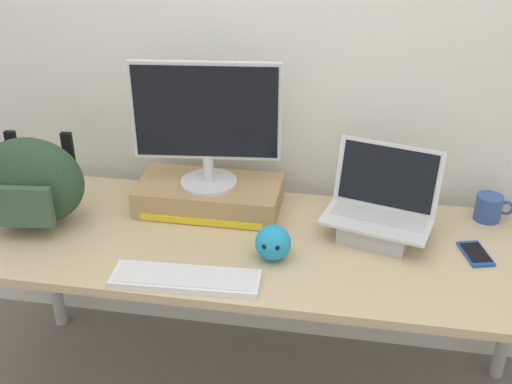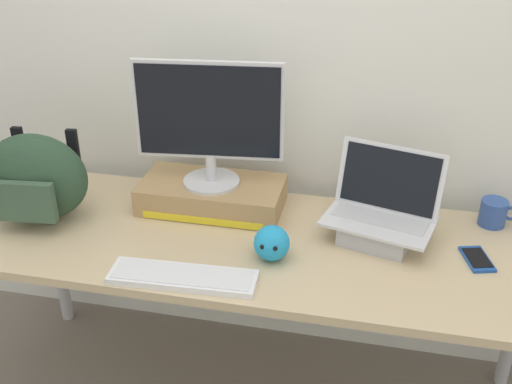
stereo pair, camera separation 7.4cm
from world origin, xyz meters
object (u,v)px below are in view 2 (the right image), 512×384
(toner_box_yellow, at_px, (212,195))
(plush_toy, at_px, (272,243))
(messenger_backpack, at_px, (36,178))
(external_keyboard, at_px, (183,277))
(coffee_mug, at_px, (494,213))
(open_laptop, at_px, (380,221))
(cell_phone, at_px, (477,259))
(desktop_monitor, at_px, (209,121))

(toner_box_yellow, height_order, plush_toy, plush_toy)
(messenger_backpack, relative_size, plush_toy, 3.32)
(external_keyboard, bearing_deg, toner_box_yellow, 91.51)
(external_keyboard, xyz_separation_m, messenger_backpack, (-0.60, 0.25, 0.14))
(toner_box_yellow, distance_m, coffee_mug, 0.98)
(open_laptop, height_order, plush_toy, open_laptop)
(plush_toy, bearing_deg, cell_phone, 11.13)
(cell_phone, relative_size, plush_toy, 1.33)
(messenger_backpack, bearing_deg, open_laptop, -0.49)
(desktop_monitor, relative_size, messenger_backpack, 1.33)
(messenger_backpack, xyz_separation_m, coffee_mug, (1.54, 0.28, -0.11))
(external_keyboard, xyz_separation_m, plush_toy, (0.24, 0.17, 0.05))
(external_keyboard, relative_size, coffee_mug, 3.41)
(desktop_monitor, xyz_separation_m, external_keyboard, (0.03, -0.44, -0.32))
(open_laptop, bearing_deg, messenger_backpack, -159.57)
(toner_box_yellow, height_order, cell_phone, toner_box_yellow)
(desktop_monitor, height_order, coffee_mug, desktop_monitor)
(external_keyboard, bearing_deg, cell_phone, 15.76)
(plush_toy, bearing_deg, toner_box_yellow, 134.49)
(toner_box_yellow, bearing_deg, external_keyboard, -85.64)
(cell_phone, bearing_deg, plush_toy, 175.42)
(toner_box_yellow, relative_size, external_keyboard, 1.12)
(open_laptop, distance_m, coffee_mug, 0.42)
(toner_box_yellow, distance_m, plush_toy, 0.39)
(desktop_monitor, distance_m, external_keyboard, 0.55)
(desktop_monitor, bearing_deg, cell_phone, -15.88)
(desktop_monitor, height_order, external_keyboard, desktop_monitor)
(external_keyboard, bearing_deg, desktop_monitor, 91.50)
(open_laptop, xyz_separation_m, cell_phone, (0.31, -0.07, -0.06))
(toner_box_yellow, bearing_deg, open_laptop, -7.74)
(toner_box_yellow, distance_m, messenger_backpack, 0.61)
(messenger_backpack, bearing_deg, desktop_monitor, 12.98)
(coffee_mug, height_order, plush_toy, plush_toy)
(desktop_monitor, distance_m, messenger_backpack, 0.62)
(cell_phone, height_order, plush_toy, plush_toy)
(toner_box_yellow, bearing_deg, messenger_backpack, -160.70)
(external_keyboard, height_order, messenger_backpack, messenger_backpack)
(toner_box_yellow, height_order, open_laptop, open_laptop)
(messenger_backpack, distance_m, coffee_mug, 1.57)
(coffee_mug, bearing_deg, toner_box_yellow, -174.94)
(coffee_mug, bearing_deg, messenger_backpack, -169.56)
(coffee_mug, bearing_deg, cell_phone, -106.50)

